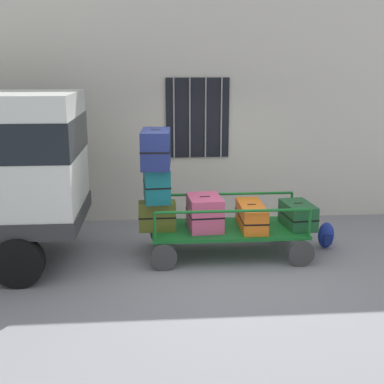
# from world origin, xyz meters

# --- Properties ---
(ground_plane) EXTENTS (40.00, 40.00, 0.00)m
(ground_plane) POSITION_xyz_m (0.00, 0.00, 0.00)
(ground_plane) COLOR gray
(building_wall) EXTENTS (12.00, 0.38, 5.00)m
(building_wall) POSITION_xyz_m (-0.00, 2.69, 2.50)
(building_wall) COLOR beige
(building_wall) RESTS_ON ground
(luggage_cart) EXTENTS (2.49, 1.21, 0.45)m
(luggage_cart) POSITION_xyz_m (0.27, 0.53, 0.38)
(luggage_cart) COLOR #146023
(luggage_cart) RESTS_ON ground
(cart_railing) EXTENTS (2.38, 1.07, 0.45)m
(cart_railing) POSITION_xyz_m (0.27, 0.53, 0.82)
(cart_railing) COLOR #146023
(cart_railing) RESTS_ON luggage_cart
(suitcase_left_bottom) EXTENTS (0.59, 0.29, 0.47)m
(suitcase_left_bottom) POSITION_xyz_m (-0.86, 0.50, 0.69)
(suitcase_left_bottom) COLOR #4C5119
(suitcase_left_bottom) RESTS_ON luggage_cart
(suitcase_left_middle) EXTENTS (0.44, 0.68, 0.53)m
(suitcase_left_middle) POSITION_xyz_m (-0.86, 0.56, 1.19)
(suitcase_left_middle) COLOR #0F5960
(suitcase_left_middle) RESTS_ON suitcase_left_bottom
(suitcase_left_top) EXTENTS (0.48, 0.85, 0.58)m
(suitcase_left_top) POSITION_xyz_m (-0.86, 0.56, 1.74)
(suitcase_left_top) COLOR navy
(suitcase_left_top) RESTS_ON suitcase_left_middle
(suitcase_midleft_bottom) EXTENTS (0.56, 0.72, 0.53)m
(suitcase_midleft_bottom) POSITION_xyz_m (-0.11, 0.53, 0.72)
(suitcase_midleft_bottom) COLOR #CC4C72
(suitcase_midleft_bottom) RESTS_ON luggage_cart
(suitcase_center_bottom) EXTENTS (0.40, 0.98, 0.38)m
(suitcase_center_bottom) POSITION_xyz_m (0.65, 0.54, 0.64)
(suitcase_center_bottom) COLOR orange
(suitcase_center_bottom) RESTS_ON luggage_cart
(suitcase_midright_bottom) EXTENTS (0.49, 0.76, 0.39)m
(suitcase_midright_bottom) POSITION_xyz_m (1.40, 0.52, 0.65)
(suitcase_midright_bottom) COLOR #194C28
(suitcase_midright_bottom) RESTS_ON luggage_cart
(backpack) EXTENTS (0.27, 0.22, 0.44)m
(backpack) POSITION_xyz_m (1.96, 0.72, 0.22)
(backpack) COLOR navy
(backpack) RESTS_ON ground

